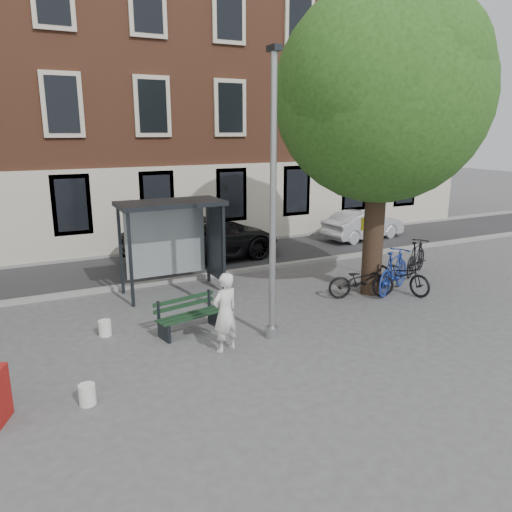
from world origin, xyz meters
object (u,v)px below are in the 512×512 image
object	(u,v)px
lamppost	(273,214)
bus_shelter	(184,225)
bike_a	(361,281)
bike_b	(394,271)
car_dark	(203,238)
bike_d	(416,257)
car_silver	(363,225)
bike_c	(401,275)
notice_sign	(365,234)
painter	(225,313)
bench	(189,317)

from	to	relation	value
lamppost	bus_shelter	size ratio (longest dim) A/B	2.14
bus_shelter	bike_a	bearing A→B (deg)	-34.56
bike_b	car_dark	bearing A→B (deg)	2.99
bike_d	car_silver	distance (m)	5.32
bike_c	bike_d	distance (m)	2.02
bus_shelter	notice_sign	distance (m)	5.82
lamppost	bike_d	distance (m)	7.25
lamppost	bike_a	size ratio (longest dim) A/B	3.28
bike_b	car_dark	xyz separation A→B (m)	(-3.52, 5.92, 0.15)
painter	car_dark	xyz separation A→B (m)	(2.31, 7.37, -0.07)
bench	bike_a	bearing A→B (deg)	-9.30
bench	car_silver	xyz separation A→B (m)	(9.91, 6.22, 0.24)
bike_b	bike_a	bearing A→B (deg)	62.16
painter	bike_a	bearing A→B (deg)	-179.81
bus_shelter	notice_sign	xyz separation A→B (m)	(5.71, -0.89, -0.63)
bus_shelter	bike_d	bearing A→B (deg)	-13.99
bike_c	car_dark	world-z (taller)	car_dark
car_dark	notice_sign	distance (m)	5.66
bus_shelter	bike_c	size ratio (longest dim) A/B	1.49
bike_b	bike_d	world-z (taller)	bike_b
bus_shelter	bike_c	bearing A→B (deg)	-28.17
car_silver	bench	bearing A→B (deg)	114.50
bus_shelter	bench	bearing A→B (deg)	-107.53
bus_shelter	car_silver	bearing A→B (deg)	19.77
bike_a	notice_sign	size ratio (longest dim) A/B	1.03
painter	bike_c	distance (m)	6.20
bus_shelter	car_silver	distance (m)	9.61
bus_shelter	painter	distance (m)	4.45
painter	notice_sign	bearing A→B (deg)	-168.77
bike_b	bike_d	size ratio (longest dim) A/B	1.11
painter	bike_b	bearing A→B (deg)	176.96
painter	car_silver	size ratio (longest dim) A/B	0.46
bike_c	painter	bearing A→B (deg)	-178.59
lamppost	notice_sign	bearing A→B (deg)	32.24
bus_shelter	car_dark	bearing A→B (deg)	60.95
bike_c	bench	bearing A→B (deg)	169.38
bike_d	bench	bearing A→B (deg)	68.52
car_dark	painter	bearing A→B (deg)	157.49
painter	bike_c	size ratio (longest dim) A/B	0.89
bike_a	bike_c	size ratio (longest dim) A/B	0.97
bus_shelter	painter	bearing A→B (deg)	-97.87
bike_b	bus_shelter	bearing A→B (deg)	33.89
painter	bench	size ratio (longest dim) A/B	1.05
car_dark	notice_sign	bearing A→B (deg)	-139.96
bike_a	bike_b	size ratio (longest dim) A/B	0.90
bike_c	notice_sign	xyz separation A→B (m)	(0.27, 2.03, 0.79)
lamppost	car_silver	world-z (taller)	lamppost
car_silver	bike_d	bearing A→B (deg)	152.05
bench	bike_c	bearing A→B (deg)	-10.51
bike_d	car_silver	xyz separation A→B (m)	(1.85, 4.99, 0.05)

